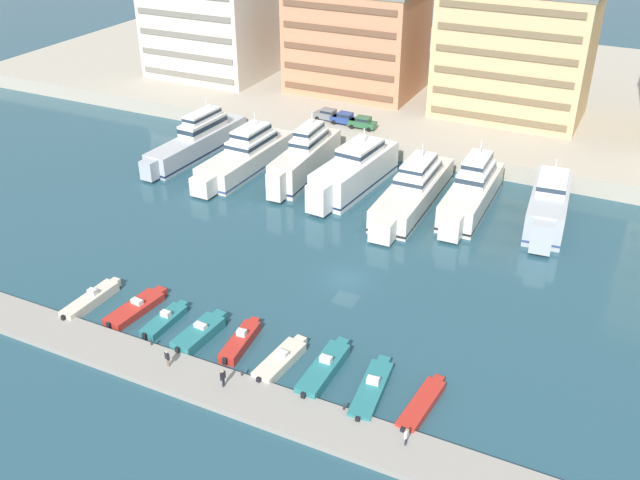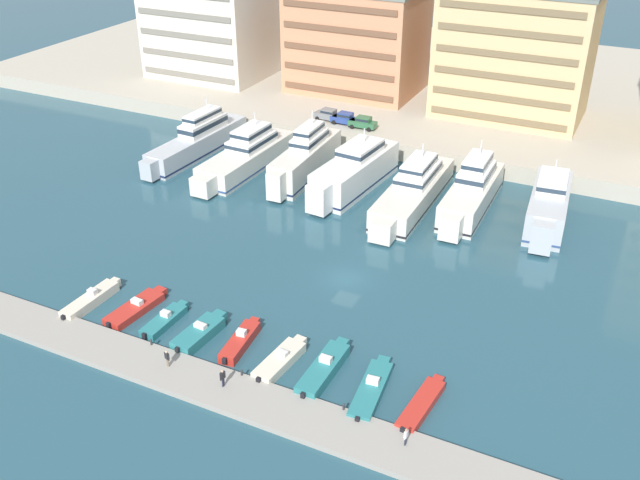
% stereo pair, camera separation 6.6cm
% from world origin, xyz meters
% --- Properties ---
extents(ground_plane, '(400.00, 400.00, 0.00)m').
position_xyz_m(ground_plane, '(0.00, 0.00, 0.00)').
color(ground_plane, '#285160').
extents(quay_promenade, '(180.00, 70.00, 2.39)m').
position_xyz_m(quay_promenade, '(0.00, 66.46, 1.19)').
color(quay_promenade, '#BCB29E').
rests_on(quay_promenade, ground).
extents(pier_dock, '(120.00, 4.56, 0.51)m').
position_xyz_m(pier_dock, '(0.00, -20.29, 0.25)').
color(pier_dock, '#9E998E').
rests_on(pier_dock, ground).
extents(yacht_silver_far_left, '(4.71, 22.01, 7.79)m').
position_xyz_m(yacht_silver_far_left, '(-32.86, 21.26, 2.17)').
color(yacht_silver_far_left, silver).
rests_on(yacht_silver_far_left, ground).
extents(yacht_ivory_left, '(5.64, 21.09, 7.38)m').
position_xyz_m(yacht_ivory_left, '(-23.96, 19.83, 1.99)').
color(yacht_ivory_left, silver).
rests_on(yacht_ivory_left, ground).
extents(yacht_ivory_mid_left, '(4.21, 18.29, 8.57)m').
position_xyz_m(yacht_ivory_mid_left, '(-15.51, 21.10, 2.59)').
color(yacht_ivory_mid_left, silver).
rests_on(yacht_ivory_mid_left, ground).
extents(yacht_white_center_left, '(6.30, 19.05, 7.51)m').
position_xyz_m(yacht_white_center_left, '(-8.08, 20.41, 2.41)').
color(yacht_white_center_left, white).
rests_on(yacht_white_center_left, ground).
extents(yacht_ivory_center, '(5.04, 22.22, 7.23)m').
position_xyz_m(yacht_ivory_center, '(0.37, 19.42, 1.96)').
color(yacht_ivory_center, silver).
rests_on(yacht_ivory_center, ground).
extents(yacht_ivory_center_right, '(4.60, 18.89, 8.21)m').
position_xyz_m(yacht_ivory_center_right, '(7.16, 21.45, 2.32)').
color(yacht_ivory_center_right, silver).
rests_on(yacht_ivory_center_right, ground).
extents(yacht_silver_mid_right, '(5.52, 17.11, 7.30)m').
position_xyz_m(yacht_silver_mid_right, '(16.31, 21.75, 2.31)').
color(yacht_silver_mid_right, silver).
rests_on(yacht_silver_mid_right, ground).
extents(motorboat_cream_far_left, '(1.76, 7.65, 1.55)m').
position_xyz_m(motorboat_cream_far_left, '(-20.65, -15.15, 0.52)').
color(motorboat_cream_far_left, beige).
rests_on(motorboat_cream_far_left, ground).
extents(motorboat_red_left, '(2.71, 7.54, 1.23)m').
position_xyz_m(motorboat_red_left, '(-15.94, -14.19, 0.40)').
color(motorboat_red_left, red).
rests_on(motorboat_red_left, ground).
extents(motorboat_teal_mid_left, '(1.74, 6.29, 1.25)m').
position_xyz_m(motorboat_teal_mid_left, '(-12.22, -14.58, 0.40)').
color(motorboat_teal_mid_left, teal).
rests_on(motorboat_teal_mid_left, ground).
extents(motorboat_teal_center_left, '(2.50, 6.72, 1.45)m').
position_xyz_m(motorboat_teal_center_left, '(-7.99, -14.95, 0.54)').
color(motorboat_teal_center_left, teal).
rests_on(motorboat_teal_center_left, ground).
extents(motorboat_red_center, '(2.11, 6.68, 1.53)m').
position_xyz_m(motorboat_red_center, '(-4.02, -14.30, 0.51)').
color(motorboat_red_center, red).
rests_on(motorboat_red_center, ground).
extents(motorboat_cream_center_right, '(2.41, 6.98, 1.30)m').
position_xyz_m(motorboat_cream_center_right, '(0.50, -15.07, 0.47)').
color(motorboat_cream_center_right, beige).
rests_on(motorboat_cream_center_right, ground).
extents(motorboat_teal_mid_right, '(1.93, 8.22, 1.63)m').
position_xyz_m(motorboat_teal_mid_right, '(4.44, -14.52, 0.56)').
color(motorboat_teal_mid_right, teal).
rests_on(motorboat_teal_mid_right, ground).
extents(motorboat_teal_right, '(2.67, 8.30, 1.36)m').
position_xyz_m(motorboat_teal_right, '(9.02, -14.99, 0.42)').
color(motorboat_teal_right, teal).
rests_on(motorboat_teal_right, ground).
extents(motorboat_red_far_right, '(2.15, 7.47, 0.84)m').
position_xyz_m(motorboat_red_far_right, '(13.32, -14.91, 0.39)').
color(motorboat_red_far_right, red).
rests_on(motorboat_red_far_right, ground).
extents(car_grey_far_left, '(4.22, 2.17, 1.80)m').
position_xyz_m(car_grey_far_left, '(-19.30, 36.16, 3.36)').
color(car_grey_far_left, slate).
rests_on(car_grey_far_left, quay_promenade).
extents(car_blue_left, '(4.16, 2.04, 1.80)m').
position_xyz_m(car_blue_left, '(-16.36, 35.80, 3.36)').
color(car_blue_left, '#28428E').
rests_on(car_blue_left, quay_promenade).
extents(car_green_mid_left, '(4.11, 1.95, 1.80)m').
position_xyz_m(car_green_mid_left, '(-13.21, 35.35, 3.36)').
color(car_green_mid_left, '#2D6642').
rests_on(car_green_mid_left, quay_promenade).
extents(apartment_block_far_left, '(20.53, 18.22, 19.38)m').
position_xyz_m(apartment_block_far_left, '(-48.57, 50.55, 11.12)').
color(apartment_block_far_left, silver).
rests_on(apartment_block_far_left, quay_promenade).
extents(apartment_block_left, '(21.29, 14.92, 18.92)m').
position_xyz_m(apartment_block_left, '(-21.70, 52.18, 10.89)').
color(apartment_block_left, tan).
rests_on(apartment_block_left, quay_promenade).
extents(apartment_block_mid_left, '(22.24, 14.55, 21.17)m').
position_xyz_m(apartment_block_mid_left, '(4.52, 51.07, 12.02)').
color(apartment_block_mid_left, '#E0BC84').
rests_on(apartment_block_mid_left, quay_promenade).
extents(pedestrian_near_edge, '(0.30, 0.65, 1.70)m').
position_xyz_m(pedestrian_near_edge, '(-2.11, -20.10, 1.52)').
color(pedestrian_near_edge, '#282D3D').
rests_on(pedestrian_near_edge, pier_dock).
extents(pedestrian_mid_deck, '(0.23, 0.62, 1.59)m').
position_xyz_m(pedestrian_mid_deck, '(13.66, -19.65, 1.45)').
color(pedestrian_mid_deck, '#282D3D').
rests_on(pedestrian_mid_deck, pier_dock).
extents(pedestrian_far_side, '(0.60, 0.36, 1.64)m').
position_xyz_m(pedestrian_far_side, '(-7.78, -20.02, 1.48)').
color(pedestrian_far_side, '#7A6B56').
rests_on(pedestrian_far_side, pier_dock).
extents(bollard_west, '(0.20, 0.20, 0.61)m').
position_xyz_m(bollard_west, '(-10.92, -18.26, 0.83)').
color(bollard_west, '#2D2D33').
rests_on(bollard_west, pier_dock).
extents(bollard_west_mid, '(0.20, 0.20, 0.61)m').
position_xyz_m(bollard_west_mid, '(-1.47, -18.26, 0.83)').
color(bollard_west_mid, '#2D2D33').
rests_on(bollard_west_mid, pier_dock).
extents(bollard_east_mid, '(0.20, 0.20, 0.61)m').
position_xyz_m(bollard_east_mid, '(7.97, -18.26, 0.83)').
color(bollard_east_mid, '#2D2D33').
rests_on(bollard_east_mid, pier_dock).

